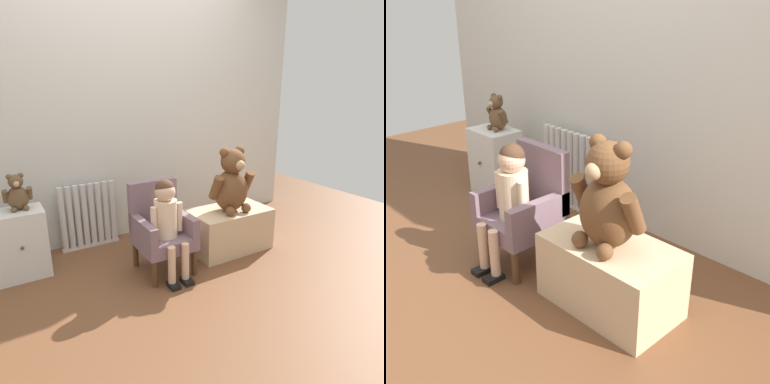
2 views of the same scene
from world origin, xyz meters
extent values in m
plane|color=brown|center=(0.00, 0.00, 0.00)|extent=(6.00, 6.00, 0.00)
cube|color=beige|center=(0.00, 1.20, 1.20)|extent=(3.80, 0.05, 2.40)
cylinder|color=beige|center=(-0.62, 1.07, 0.30)|extent=(0.05, 0.05, 0.56)
cylinder|color=beige|center=(-0.56, 1.07, 0.30)|extent=(0.05, 0.05, 0.56)
cylinder|color=beige|center=(-0.49, 1.07, 0.30)|extent=(0.05, 0.05, 0.56)
cylinder|color=beige|center=(-0.43, 1.07, 0.30)|extent=(0.05, 0.05, 0.56)
cylinder|color=beige|center=(-0.37, 1.07, 0.30)|extent=(0.05, 0.05, 0.56)
cylinder|color=beige|center=(-0.31, 1.07, 0.30)|extent=(0.05, 0.05, 0.56)
cylinder|color=beige|center=(-0.25, 1.07, 0.30)|extent=(0.05, 0.05, 0.56)
cylinder|color=beige|center=(-0.18, 1.07, 0.30)|extent=(0.05, 0.05, 0.56)
cube|color=beige|center=(-0.40, 1.07, 0.01)|extent=(0.50, 0.05, 0.02)
cube|color=silver|center=(-0.97, 0.84, 0.26)|extent=(0.36, 0.27, 0.51)
sphere|color=#4C3823|center=(-0.97, 0.70, 0.28)|extent=(0.02, 0.02, 0.02)
cube|color=slate|center=(-0.03, 0.36, 0.25)|extent=(0.39, 0.41, 0.10)
cube|color=slate|center=(-0.03, 0.53, 0.49)|extent=(0.39, 0.06, 0.38)
cube|color=slate|center=(-0.20, 0.36, 0.37)|extent=(0.06, 0.41, 0.14)
cube|color=slate|center=(0.14, 0.36, 0.37)|extent=(0.06, 0.41, 0.14)
cylinder|color=#4C331E|center=(-0.20, 0.18, 0.10)|extent=(0.04, 0.04, 0.20)
cylinder|color=#4C331E|center=(0.13, 0.18, 0.10)|extent=(0.04, 0.04, 0.20)
cylinder|color=#4C331E|center=(-0.20, 0.53, 0.10)|extent=(0.04, 0.04, 0.20)
cylinder|color=#4C331E|center=(0.13, 0.53, 0.10)|extent=(0.04, 0.04, 0.20)
cylinder|color=beige|center=(-0.03, 0.32, 0.44)|extent=(0.17, 0.17, 0.28)
sphere|color=#D8AD8E|center=(-0.03, 0.32, 0.65)|extent=(0.15, 0.15, 0.15)
sphere|color=#472D1E|center=(-0.03, 0.32, 0.67)|extent=(0.14, 0.14, 0.14)
cylinder|color=#D8AD8E|center=(-0.09, 0.13, 0.17)|extent=(0.06, 0.06, 0.27)
cube|color=black|center=(-0.09, 0.11, 0.01)|extent=(0.07, 0.11, 0.03)
cylinder|color=#D8AD8E|center=(0.02, 0.13, 0.17)|extent=(0.06, 0.06, 0.27)
cube|color=black|center=(0.02, 0.11, 0.01)|extent=(0.07, 0.11, 0.03)
cylinder|color=beige|center=(-0.14, 0.30, 0.44)|extent=(0.04, 0.04, 0.22)
cylinder|color=beige|center=(0.07, 0.30, 0.44)|extent=(0.04, 0.04, 0.22)
cube|color=tan|center=(0.63, 0.41, 0.18)|extent=(0.68, 0.40, 0.36)
ellipsoid|color=brown|center=(0.62, 0.39, 0.54)|extent=(0.30, 0.26, 0.35)
sphere|color=brown|center=(0.62, 0.38, 0.79)|extent=(0.20, 0.20, 0.20)
sphere|color=tan|center=(0.62, 0.28, 0.77)|extent=(0.08, 0.08, 0.08)
sphere|color=brown|center=(0.54, 0.39, 0.86)|extent=(0.08, 0.08, 0.08)
sphere|color=brown|center=(0.69, 0.39, 0.86)|extent=(0.08, 0.08, 0.08)
cylinder|color=brown|center=(0.46, 0.38, 0.59)|extent=(0.08, 0.15, 0.22)
cylinder|color=brown|center=(0.78, 0.38, 0.59)|extent=(0.08, 0.15, 0.22)
sphere|color=brown|center=(0.54, 0.28, 0.40)|extent=(0.08, 0.08, 0.08)
sphere|color=brown|center=(0.70, 0.28, 0.40)|extent=(0.08, 0.08, 0.08)
ellipsoid|color=brown|center=(-0.94, 0.87, 0.60)|extent=(0.15, 0.13, 0.17)
sphere|color=brown|center=(-0.94, 0.86, 0.72)|extent=(0.10, 0.10, 0.10)
sphere|color=tan|center=(-0.94, 0.82, 0.72)|extent=(0.04, 0.04, 0.04)
sphere|color=brown|center=(-0.97, 0.87, 0.76)|extent=(0.04, 0.04, 0.04)
sphere|color=brown|center=(-0.90, 0.87, 0.76)|extent=(0.04, 0.04, 0.04)
cylinder|color=brown|center=(-1.01, 0.86, 0.63)|extent=(0.04, 0.08, 0.11)
cylinder|color=brown|center=(-0.86, 0.86, 0.63)|extent=(0.04, 0.08, 0.11)
sphere|color=brown|center=(-0.98, 0.82, 0.53)|extent=(0.04, 0.04, 0.04)
sphere|color=brown|center=(-0.90, 0.82, 0.53)|extent=(0.04, 0.04, 0.04)
camera|label=1|loc=(-1.07, -1.78, 1.36)|focal=32.00mm
camera|label=2|loc=(1.97, -1.13, 1.54)|focal=45.00mm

